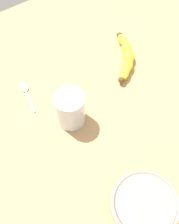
{
  "coord_description": "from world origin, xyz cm",
  "views": [
    {
      "loc": [
        -26.59,
        29.04,
        75.17
      ],
      "look_at": [
        7.08,
        7.08,
        5.0
      ],
      "focal_mm": 46.51,
      "sensor_mm": 36.0,
      "label": 1
    }
  ],
  "objects_px": {
    "banana": "(126,57)",
    "smoothie_glass": "(70,110)",
    "teaspoon": "(25,89)",
    "ceramic_bowl": "(145,205)"
  },
  "relations": [
    {
      "from": "smoothie_glass",
      "to": "ceramic_bowl",
      "type": "height_order",
      "value": "smoothie_glass"
    },
    {
      "from": "banana",
      "to": "teaspoon",
      "type": "xyz_separation_m",
      "value": [
        0.07,
        0.32,
        -0.01
      ]
    },
    {
      "from": "smoothie_glass",
      "to": "teaspoon",
      "type": "distance_m",
      "value": 0.18
    },
    {
      "from": "smoothie_glass",
      "to": "ceramic_bowl",
      "type": "xyz_separation_m",
      "value": [
        -0.3,
        -0.02,
        -0.02
      ]
    },
    {
      "from": "smoothie_glass",
      "to": "teaspoon",
      "type": "xyz_separation_m",
      "value": [
        0.16,
        0.06,
        -0.05
      ]
    },
    {
      "from": "ceramic_bowl",
      "to": "teaspoon",
      "type": "relative_size",
      "value": 1.46
    },
    {
      "from": "banana",
      "to": "teaspoon",
      "type": "bearing_deg",
      "value": 111.39
    },
    {
      "from": "banana",
      "to": "ceramic_bowl",
      "type": "relative_size",
      "value": 1.04
    },
    {
      "from": "banana",
      "to": "smoothie_glass",
      "type": "bearing_deg",
      "value": 143.23
    },
    {
      "from": "teaspoon",
      "to": "banana",
      "type": "bearing_deg",
      "value": -94.79
    }
  ]
}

